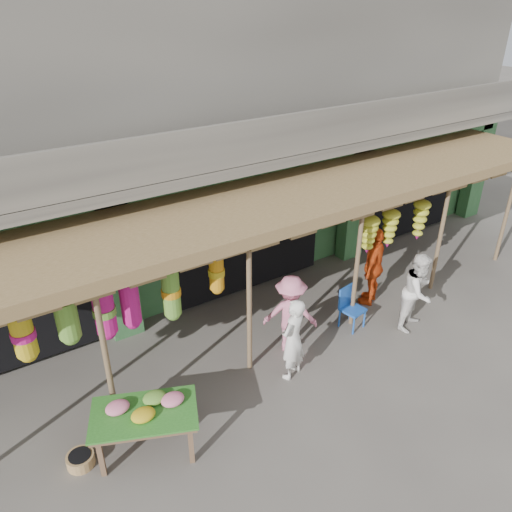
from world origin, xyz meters
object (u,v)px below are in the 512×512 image
person_vendor (374,266)px  person_shopper (290,314)px  flower_table (145,413)px  blue_chair (350,305)px  person_front (293,339)px  person_right (418,291)px

person_vendor → person_shopper: 2.49m
flower_table → person_vendor: person_vendor is taller
flower_table → person_vendor: (5.67, 1.12, 0.16)m
person_vendor → person_shopper: (-2.47, -0.33, -0.11)m
blue_chair → person_shopper: bearing=166.8°
blue_chair → person_shopper: person_shopper is taller
blue_chair → person_vendor: size_ratio=0.49×
blue_chair → person_front: person_front is taller
person_right → person_shopper: (-2.56, 0.83, -0.04)m
person_shopper → person_right: bearing=-160.0°
blue_chair → person_shopper: 1.48m
person_front → person_vendor: size_ratio=0.88×
flower_table → blue_chair: (4.66, 0.71, -0.24)m
person_shopper → flower_table: bearing=51.8°
blue_chair → person_right: person_right is taller
person_front → person_right: (2.98, -0.18, 0.04)m
person_shopper → person_front: bearing=94.4°
blue_chair → flower_table: bearing=178.7°
flower_table → blue_chair: size_ratio=1.98×
blue_chair → person_front: (-1.88, -0.56, 0.30)m
blue_chair → person_vendor: person_vendor is taller
person_front → flower_table: bearing=-18.9°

